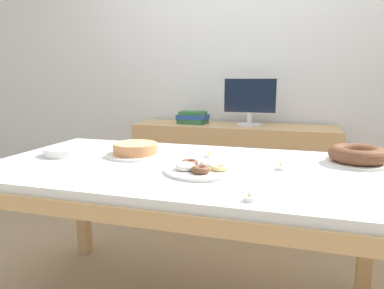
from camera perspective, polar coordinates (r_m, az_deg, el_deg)
wall_back at (r=3.05m, az=8.19°, el=13.36°), size 8.00×0.10×2.60m
dining_table at (r=1.58m, az=-0.85°, el=-6.38°), size 1.84×0.97×0.78m
sideboard at (r=2.85m, az=6.83°, el=-4.71°), size 1.60×0.44×0.80m
computer_monitor at (r=2.74m, az=9.60°, el=7.07°), size 0.42×0.20×0.38m
book_stack at (r=2.85m, az=0.15°, el=4.51°), size 0.25×0.20×0.10m
cake_chocolate_round at (r=1.75m, az=-9.42°, el=-0.92°), size 0.29×0.29×0.07m
cake_golden_bundt at (r=1.73m, az=25.80°, el=-1.65°), size 0.27×0.27×0.08m
pastry_platter at (r=1.43m, az=1.44°, el=-4.07°), size 0.31×0.31×0.04m
plate_stack at (r=1.86m, az=-20.43°, el=-1.04°), size 0.21×0.21×0.04m
tealight_near_front at (r=1.11m, az=9.52°, el=-8.80°), size 0.04×0.04×0.04m
tealight_centre at (r=1.69m, az=2.76°, el=-1.84°), size 0.04×0.04×0.04m
tealight_right_edge at (r=1.51m, az=14.50°, el=-3.75°), size 0.04×0.04×0.04m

